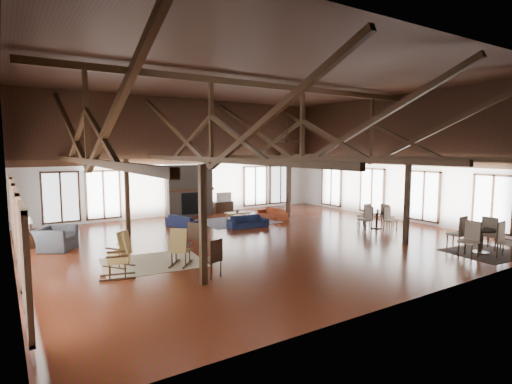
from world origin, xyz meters
TOP-DOWN VIEW (x-y plane):
  - floor at (0.00, 0.00)m, footprint 16.00×16.00m
  - ceiling at (0.00, 0.00)m, footprint 16.00×14.00m
  - wall_back at (0.00, 7.00)m, footprint 16.00×0.02m
  - wall_front at (0.00, -7.00)m, footprint 16.00×0.02m
  - wall_left at (-8.00, 0.00)m, footprint 0.02×14.00m
  - wall_right at (8.00, 0.00)m, footprint 0.02×14.00m
  - roof_truss at (0.00, 0.00)m, footprint 15.60×14.07m
  - post_grid at (0.00, 0.00)m, footprint 8.16×7.16m
  - fireplace at (0.00, 6.67)m, footprint 2.50×0.69m
  - ceiling_fan at (0.50, -1.00)m, footprint 1.60×1.60m
  - sofa_navy_front at (0.82, 2.22)m, footprint 1.83×0.90m
  - sofa_navy_left at (-1.49, 3.70)m, footprint 2.02×1.27m
  - sofa_orange at (3.05, 3.55)m, footprint 1.74×0.73m
  - coffee_table at (1.17, 3.68)m, footprint 1.18×0.63m
  - vase at (1.09, 3.60)m, footprint 0.21×0.21m
  - armchair at (-6.72, 2.37)m, footprint 1.52×1.57m
  - side_table_lamp at (-7.42, 3.21)m, footprint 0.44×0.44m
  - rocking_chair_a at (-5.36, -0.86)m, footprint 0.83×0.93m
  - rocking_chair_b at (-3.90, -1.65)m, footprint 0.92×0.97m
  - rocking_chair_c at (-5.60, -1.81)m, footprint 1.00×0.70m
  - side_chair_a at (-2.86, -0.44)m, footprint 0.59×0.59m
  - side_chair_b at (-3.55, -3.17)m, footprint 0.55×0.55m
  - cafe_table_near at (5.00, -5.63)m, footprint 2.16×2.16m
  - cafe_table_far at (5.42, -0.96)m, footprint 1.89×1.89m
  - cup_near at (4.94, -5.66)m, footprint 0.13×0.13m
  - cup_far at (5.49, -0.95)m, footprint 0.14×0.14m
  - tv_console at (2.00, 6.75)m, footprint 1.10×0.41m
  - television at (2.02, 6.75)m, footprint 0.90×0.15m
  - rug_tan at (-4.46, -0.91)m, footprint 3.10×2.54m
  - rug_navy at (1.22, 3.71)m, footprint 3.61×2.78m
  - rug_dark at (5.17, -5.72)m, footprint 2.45×2.27m

SIDE VIEW (x-z plane):
  - floor at x=0.00m, z-range 0.00..0.00m
  - rug_dark at x=5.17m, z-range 0.00..0.01m
  - rug_tan at x=-4.46m, z-range 0.00..0.01m
  - rug_navy at x=1.22m, z-range 0.00..0.01m
  - sofa_orange at x=3.05m, z-range 0.00..0.50m
  - sofa_navy_front at x=0.82m, z-range 0.00..0.51m
  - sofa_navy_left at x=-1.49m, z-range 0.00..0.55m
  - tv_console at x=2.00m, z-range 0.00..0.55m
  - coffee_table at x=1.17m, z-range 0.17..0.61m
  - armchair at x=-6.72m, z-range 0.00..0.78m
  - side_table_lamp at x=-7.42m, z-range -0.14..0.98m
  - cafe_table_far at x=5.42m, z-range 0.00..0.99m
  - rocking_chair_a at x=-5.36m, z-range -0.03..1.04m
  - rocking_chair_b at x=-3.90m, z-range -0.03..1.10m
  - vase at x=1.09m, z-range 0.44..0.63m
  - rocking_chair_c at x=-5.60m, z-range -0.03..1.14m
  - cafe_table_near at x=5.00m, z-range 0.00..1.12m
  - side_chair_a at x=-2.86m, z-range 0.08..1.09m
  - side_chair_b at x=-3.55m, z-range 0.08..1.13m
  - cup_far at x=5.49m, z-range 0.71..0.81m
  - television at x=2.02m, z-range 0.55..1.06m
  - cup_near at x=4.94m, z-range 0.81..0.90m
  - fireplace at x=0.00m, z-range -0.01..2.59m
  - post_grid at x=0.00m, z-range 0.00..3.05m
  - wall_back at x=0.00m, z-range 0.00..6.00m
  - wall_front at x=0.00m, z-range 0.00..6.00m
  - wall_left at x=-8.00m, z-range 0.00..6.00m
  - wall_right at x=8.00m, z-range 0.00..6.00m
  - ceiling_fan at x=0.50m, z-range 3.36..4.11m
  - roof_truss at x=0.00m, z-range 2.46..5.60m
  - ceiling at x=0.00m, z-range 5.99..6.01m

